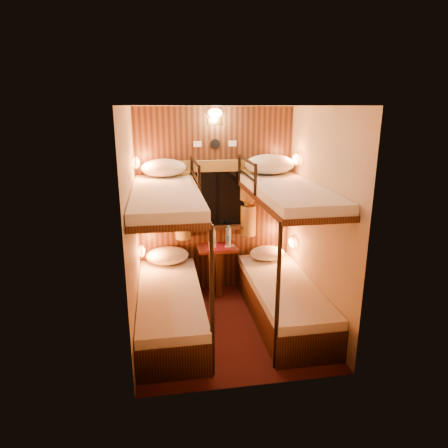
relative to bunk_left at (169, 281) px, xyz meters
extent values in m
plane|color=#39130F|center=(0.65, -0.07, -0.56)|extent=(2.10, 2.10, 0.00)
plane|color=silver|center=(0.65, -0.07, 1.84)|extent=(2.10, 2.10, 0.00)
plane|color=#C6B293|center=(0.65, 0.98, 0.64)|extent=(2.40, 0.00, 2.40)
plane|color=#C6B293|center=(0.65, -1.12, 0.64)|extent=(2.40, 0.00, 2.40)
plane|color=#C6B293|center=(-0.35, -0.07, 0.64)|extent=(0.00, 2.40, 2.40)
plane|color=#C6B293|center=(1.65, -0.07, 0.64)|extent=(0.00, 2.40, 2.40)
cube|color=black|center=(0.65, 0.97, 0.64)|extent=(2.00, 0.03, 2.40)
cube|color=black|center=(0.00, 0.00, -0.38)|extent=(0.70, 1.90, 0.35)
cube|color=white|center=(0.00, 0.00, -0.16)|extent=(0.68, 1.88, 0.10)
cube|color=black|center=(0.00, 0.00, 0.89)|extent=(0.70, 1.90, 0.06)
cube|color=white|center=(0.00, 0.00, 0.97)|extent=(0.68, 1.88, 0.10)
cylinder|color=black|center=(0.35, -0.90, 0.17)|extent=(0.04, 0.04, 1.45)
cylinder|color=black|center=(0.35, 0.88, 1.08)|extent=(0.04, 0.04, 0.32)
cylinder|color=black|center=(0.35, 0.03, 1.08)|extent=(0.04, 0.04, 0.32)
cylinder|color=black|center=(0.35, 0.46, 1.24)|extent=(0.04, 0.85, 0.04)
cylinder|color=black|center=(0.35, 0.46, 1.07)|extent=(0.03, 0.85, 0.03)
cube|color=black|center=(1.30, 0.00, -0.38)|extent=(0.70, 1.90, 0.35)
cube|color=white|center=(1.30, 0.00, -0.16)|extent=(0.68, 1.88, 0.10)
cube|color=black|center=(1.30, 0.00, 0.89)|extent=(0.70, 1.90, 0.06)
cube|color=white|center=(1.30, 0.00, 0.97)|extent=(0.68, 1.88, 0.10)
cylinder|color=black|center=(0.95, -0.90, 0.17)|extent=(0.04, 0.04, 1.45)
cylinder|color=black|center=(0.95, 0.88, 1.08)|extent=(0.04, 0.04, 0.32)
cylinder|color=black|center=(0.95, 0.03, 1.08)|extent=(0.04, 0.04, 0.32)
cylinder|color=black|center=(0.95, 0.46, 1.24)|extent=(0.04, 0.85, 0.04)
cylinder|color=black|center=(0.95, 0.46, 1.07)|extent=(0.03, 0.85, 0.03)
cube|color=black|center=(0.65, 0.95, 0.69)|extent=(0.98, 0.02, 0.78)
cube|color=black|center=(0.65, 0.94, 0.69)|extent=(0.90, 0.01, 0.70)
cube|color=black|center=(0.65, 0.90, 0.31)|extent=(1.00, 0.12, 0.04)
cube|color=olive|center=(0.65, 0.91, 1.12)|extent=(1.10, 0.06, 0.14)
cylinder|color=olive|center=(0.22, 0.90, 0.87)|extent=(0.22, 0.22, 0.40)
cylinder|color=olive|center=(0.22, 0.90, 0.64)|extent=(0.11, 0.11, 0.12)
cylinder|color=olive|center=(0.22, 0.90, 0.39)|extent=(0.20, 0.20, 0.40)
torus|color=#B28A34|center=(0.22, 0.90, 0.64)|extent=(0.14, 0.14, 0.02)
cylinder|color=olive|center=(1.08, 0.90, 0.87)|extent=(0.22, 0.22, 0.40)
cylinder|color=olive|center=(1.08, 0.90, 0.64)|extent=(0.11, 0.11, 0.12)
cylinder|color=olive|center=(1.08, 0.90, 0.39)|extent=(0.20, 0.20, 0.40)
torus|color=#B28A34|center=(1.08, 0.90, 0.64)|extent=(0.14, 0.14, 0.02)
cylinder|color=black|center=(0.65, 0.95, 1.39)|extent=(0.12, 0.02, 0.12)
cube|color=silver|center=(0.43, 0.95, 1.39)|extent=(0.10, 0.01, 0.07)
cube|color=silver|center=(0.87, 0.95, 1.39)|extent=(0.10, 0.01, 0.07)
cube|color=#B28A34|center=(0.65, 0.95, 1.66)|extent=(0.18, 0.01, 0.08)
ellipsoid|color=#FFCC8C|center=(0.65, 0.93, 1.76)|extent=(0.18, 0.09, 0.11)
ellipsoid|color=orange|center=(-0.31, 0.63, 0.14)|extent=(0.08, 0.20, 0.13)
torus|color=#B28A34|center=(-0.31, 0.63, 0.14)|extent=(0.02, 0.17, 0.17)
ellipsoid|color=orange|center=(-0.31, 0.63, 1.22)|extent=(0.08, 0.20, 0.13)
torus|color=#B28A34|center=(-0.31, 0.63, 1.22)|extent=(0.02, 0.17, 0.17)
ellipsoid|color=orange|center=(1.61, 0.63, 0.14)|extent=(0.08, 0.20, 0.13)
torus|color=#B28A34|center=(1.61, 0.63, 0.14)|extent=(0.02, 0.17, 0.17)
ellipsoid|color=orange|center=(1.61, 0.63, 1.22)|extent=(0.08, 0.20, 0.13)
torus|color=#B28A34|center=(1.61, 0.63, 1.22)|extent=(0.02, 0.17, 0.17)
cube|color=#5C2715|center=(0.65, 0.78, 0.07)|extent=(0.50, 0.34, 0.04)
cube|color=black|center=(0.65, 0.78, -0.25)|extent=(0.08, 0.30, 0.61)
cube|color=maroon|center=(0.65, 0.78, 0.09)|extent=(0.30, 0.34, 0.01)
cylinder|color=#99BFE5|center=(0.59, 0.76, 0.20)|extent=(0.07, 0.07, 0.22)
cylinder|color=#4797D5|center=(0.59, 0.76, 0.19)|extent=(0.08, 0.08, 0.08)
cylinder|color=#4797D5|center=(0.59, 0.76, 0.33)|extent=(0.04, 0.04, 0.03)
cylinder|color=#99BFE5|center=(0.80, 0.82, 0.20)|extent=(0.07, 0.07, 0.23)
cylinder|color=#4797D5|center=(0.80, 0.82, 0.19)|extent=(0.08, 0.08, 0.08)
cylinder|color=#4797D5|center=(0.80, 0.82, 0.34)|extent=(0.04, 0.04, 0.03)
cube|color=silver|center=(0.77, 0.75, 0.09)|extent=(0.08, 0.07, 0.01)
cube|color=silver|center=(0.83, 0.78, 0.09)|extent=(0.09, 0.07, 0.01)
ellipsoid|color=silver|center=(0.00, 0.79, 0.01)|extent=(0.55, 0.39, 0.21)
ellipsoid|color=silver|center=(1.30, 0.71, -0.01)|extent=(0.46, 0.33, 0.18)
ellipsoid|color=silver|center=(0.00, 0.76, 1.13)|extent=(0.54, 0.39, 0.21)
ellipsoid|color=silver|center=(1.30, 0.73, 1.15)|extent=(0.62, 0.45, 0.25)
camera|label=1|loc=(-0.07, -4.04, 1.83)|focal=32.00mm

